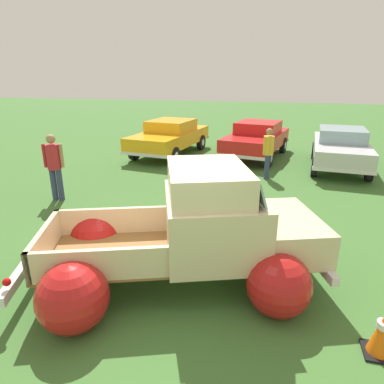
{
  "coord_description": "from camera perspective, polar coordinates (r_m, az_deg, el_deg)",
  "views": [
    {
      "loc": [
        1.45,
        -4.51,
        3.19
      ],
      "look_at": [
        0.0,
        1.31,
        1.09
      ],
      "focal_mm": 31.21,
      "sensor_mm": 36.0,
      "label": 1
    }
  ],
  "objects": [
    {
      "name": "show_car_2",
      "position": [
        13.14,
        24.03,
        7.05
      ],
      "size": [
        2.2,
        4.35,
        1.43
      ],
      "rotation": [
        0.0,
        0.0,
        -1.66
      ],
      "color": "black",
      "rests_on": "ground"
    },
    {
      "name": "vintage_pickup_truck",
      "position": [
        5.35,
        0.76,
        -7.77
      ],
      "size": [
        5.0,
        3.86,
        1.96
      ],
      "rotation": [
        0.0,
        0.0,
        0.34
      ],
      "color": "black",
      "rests_on": "ground"
    },
    {
      "name": "show_car_0",
      "position": [
        14.29,
        -3.78,
        9.55
      ],
      "size": [
        2.56,
        4.74,
        1.43
      ],
      "rotation": [
        0.0,
        0.0,
        -1.72
      ],
      "color": "black",
      "rests_on": "ground"
    },
    {
      "name": "show_car_1",
      "position": [
        14.01,
        10.99,
        9.03
      ],
      "size": [
        2.68,
        4.49,
        1.43
      ],
      "rotation": [
        0.0,
        0.0,
        -1.77
      ],
      "color": "black",
      "rests_on": "ground"
    },
    {
      "name": "lane_cone_1",
      "position": [
        4.85,
        29.8,
        -20.12
      ],
      "size": [
        0.36,
        0.36,
        0.63
      ],
      "color": "black",
      "rests_on": "ground"
    },
    {
      "name": "lane_cone_0",
      "position": [
        7.33,
        10.79,
        -4.21
      ],
      "size": [
        0.36,
        0.36,
        0.63
      ],
      "color": "black",
      "rests_on": "ground"
    },
    {
      "name": "spectator_0",
      "position": [
        9.49,
        -22.51,
        4.56
      ],
      "size": [
        0.54,
        0.41,
        1.78
      ],
      "rotation": [
        0.0,
        0.0,
        1.82
      ],
      "color": "navy",
      "rests_on": "ground"
    },
    {
      "name": "spectator_1",
      "position": [
        11.03,
        12.89,
        6.94
      ],
      "size": [
        0.36,
        0.53,
        1.63
      ],
      "rotation": [
        0.0,
        0.0,
        6.21
      ],
      "color": "navy",
      "rests_on": "ground"
    },
    {
      "name": "ground_plane",
      "position": [
        5.71,
        -3.27,
        -14.71
      ],
      "size": [
        80.0,
        80.0,
        0.0
      ],
      "primitive_type": "plane",
      "color": "#3D6B2D"
    }
  ]
}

